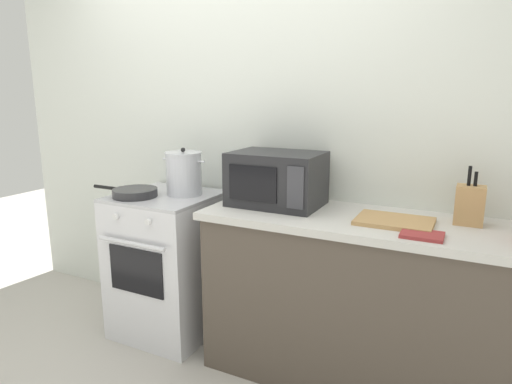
# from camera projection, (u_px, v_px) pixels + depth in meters

# --- Properties ---
(back_wall) EXTENTS (4.40, 0.10, 2.50)m
(back_wall) POSITION_uv_depth(u_px,v_px,m) (285.00, 141.00, 2.72)
(back_wall) COLOR silver
(back_wall) RESTS_ON ground_plane
(lower_cabinet_right) EXTENTS (1.64, 0.56, 0.88)m
(lower_cabinet_right) POSITION_uv_depth(u_px,v_px,m) (361.00, 306.00, 2.32)
(lower_cabinet_right) COLOR #4C4238
(lower_cabinet_right) RESTS_ON ground_plane
(countertop_right) EXTENTS (1.70, 0.60, 0.04)m
(countertop_right) POSITION_uv_depth(u_px,v_px,m) (366.00, 222.00, 2.22)
(countertop_right) COLOR beige
(countertop_right) RESTS_ON lower_cabinet_right
(stove) EXTENTS (0.60, 0.64, 0.92)m
(stove) POSITION_uv_depth(u_px,v_px,m) (169.00, 263.00, 2.85)
(stove) COLOR silver
(stove) RESTS_ON ground_plane
(stock_pot) EXTENTS (0.31, 0.23, 0.29)m
(stock_pot) POSITION_uv_depth(u_px,v_px,m) (184.00, 173.00, 2.72)
(stock_pot) COLOR silver
(stock_pot) RESTS_ON stove
(frying_pan) EXTENTS (0.47, 0.27, 0.05)m
(frying_pan) POSITION_uv_depth(u_px,v_px,m) (134.00, 193.00, 2.69)
(frying_pan) COLOR #28282B
(frying_pan) RESTS_ON stove
(microwave) EXTENTS (0.50, 0.37, 0.30)m
(microwave) POSITION_uv_depth(u_px,v_px,m) (277.00, 179.00, 2.47)
(microwave) COLOR #232326
(microwave) RESTS_ON countertop_right
(cutting_board) EXTENTS (0.36, 0.26, 0.02)m
(cutting_board) POSITION_uv_depth(u_px,v_px,m) (394.00, 221.00, 2.14)
(cutting_board) COLOR tan
(cutting_board) RESTS_ON countertop_right
(knife_block) EXTENTS (0.13, 0.10, 0.28)m
(knife_block) POSITION_uv_depth(u_px,v_px,m) (470.00, 205.00, 2.10)
(knife_block) COLOR tan
(knife_block) RESTS_ON countertop_right
(oven_mitt) EXTENTS (0.18, 0.14, 0.02)m
(oven_mitt) POSITION_uv_depth(u_px,v_px,m) (422.00, 235.00, 1.93)
(oven_mitt) COLOR #993333
(oven_mitt) RESTS_ON countertop_right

